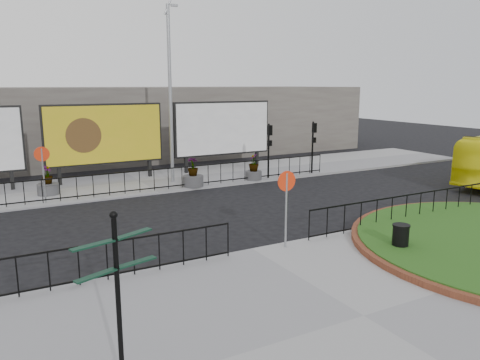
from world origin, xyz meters
TOP-DOWN VIEW (x-y plane):
  - ground at (0.00, 0.00)m, footprint 90.00×90.00m
  - pavement_near at (0.00, -5.00)m, footprint 30.00×10.00m
  - pavement_far at (0.00, 12.00)m, footprint 44.00×6.00m
  - railing_near_left at (-6.00, -0.30)m, footprint 10.00×0.10m
  - railing_near_right at (6.50, -0.30)m, footprint 9.00×0.10m
  - railing_far at (1.00, 9.30)m, footprint 18.00×0.10m
  - speed_sign_far at (-5.00, 9.40)m, footprint 0.64×0.07m
  - speed_sign_near at (1.00, -0.40)m, footprint 0.64×0.07m
  - billboard_mid at (-1.50, 12.97)m, footprint 6.20×0.31m
  - billboard_right at (5.50, 12.97)m, footprint 6.20×0.31m
  - lamp_post at (1.51, 11.00)m, footprint 0.74×0.18m
  - signal_pole_a at (6.50, 9.34)m, footprint 0.22×0.26m
  - signal_pole_b at (9.50, 9.34)m, footprint 0.22×0.26m
  - building_backdrop at (0.00, 22.00)m, footprint 40.00×10.00m
  - fingerpost_sign at (-5.41, -4.94)m, footprint 1.45×0.69m
  - litter_bin at (3.86, -2.46)m, footprint 0.53×0.53m
  - planter_a at (-4.69, 11.00)m, footprint 0.99×0.99m
  - planter_b at (2.00, 9.40)m, footprint 1.05×1.05m
  - planter_c at (5.56, 9.40)m, footprint 0.89×0.89m

SIDE VIEW (x-z plane):
  - ground at x=0.00m, z-range 0.00..0.00m
  - pavement_near at x=0.00m, z-range 0.00..0.12m
  - pavement_far at x=0.00m, z-range 0.00..0.12m
  - litter_bin at x=3.86m, z-range 0.12..1.00m
  - planter_a at x=-4.69m, z-range -0.11..1.26m
  - planter_b at x=2.00m, z-range -0.13..1.36m
  - planter_c at x=5.56m, z-range -0.05..1.37m
  - railing_near_left at x=-6.00m, z-range 0.12..1.22m
  - railing_near_right at x=6.50m, z-range 0.12..1.22m
  - railing_far at x=1.00m, z-range 0.12..1.22m
  - speed_sign_far at x=-5.00m, z-range 0.68..3.15m
  - speed_sign_near at x=1.00m, z-range 0.68..3.15m
  - fingerpost_sign at x=-5.41m, z-range 0.44..3.58m
  - signal_pole_a at x=6.50m, z-range 0.60..3.60m
  - signal_pole_b at x=9.50m, z-range 0.60..3.60m
  - building_backdrop at x=0.00m, z-range 0.00..5.00m
  - billboard_mid at x=-1.50m, z-range 0.55..4.65m
  - billboard_right at x=5.50m, z-range 0.55..4.65m
  - lamp_post at x=1.51m, z-range 0.21..9.44m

